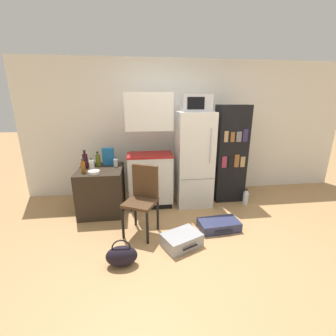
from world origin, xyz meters
TOP-DOWN VIEW (x-y plane):
  - ground_plane at (0.00, 0.00)m, footprint 24.00×24.00m
  - wall_back at (0.20, 2.00)m, footprint 6.40×0.10m
  - side_table at (-1.47, 1.20)m, footprint 0.71×0.79m
  - kitchen_hutch at (-0.64, 1.36)m, footprint 0.78×0.50m
  - refrigerator at (0.14, 1.31)m, footprint 0.61×0.60m
  - microwave at (0.13, 1.31)m, footprint 0.47×0.35m
  - bookshelf at (0.83, 1.42)m, footprint 0.54×0.38m
  - bottle_olive_oil at (-1.52, 1.38)m, footprint 0.08×0.08m
  - bottle_milk_white at (-1.59, 1.20)m, footprint 0.08×0.08m
  - bottle_clear_short at (-1.22, 1.30)m, footprint 0.07×0.07m
  - bottle_amber_beer at (-1.68, 1.02)m, footprint 0.07×0.07m
  - bottle_wine_dark at (-1.71, 1.30)m, footprint 0.08×0.08m
  - bowl at (-1.51, 0.95)m, footprint 0.18×0.18m
  - cereal_box at (-1.35, 1.42)m, footprint 0.19×0.07m
  - chair at (-0.78, 0.48)m, footprint 0.54×0.54m
  - suitcase_large_flat at (0.31, 0.38)m, footprint 0.61×0.39m
  - suitcase_small_flat at (-0.30, 0.05)m, footprint 0.57×0.50m
  - handbag at (-1.05, -0.22)m, footprint 0.36×0.20m
  - water_bottle_front at (1.09, 1.14)m, footprint 0.10×0.10m

SIDE VIEW (x-z plane):
  - ground_plane at x=0.00m, z-range 0.00..0.00m
  - suitcase_large_flat at x=0.31m, z-range 0.00..0.14m
  - suitcase_small_flat at x=-0.30m, z-range 0.00..0.17m
  - water_bottle_front at x=1.09m, z-range -0.02..0.27m
  - handbag at x=-1.05m, z-range -0.04..0.29m
  - side_table at x=-1.47m, z-range 0.00..0.75m
  - chair at x=-0.78m, z-range 0.09..1.06m
  - bowl at x=-1.51m, z-range 0.75..0.80m
  - bottle_clear_short at x=-1.22m, z-range 0.74..0.90m
  - refrigerator at x=0.14m, z-range 0.00..1.65m
  - bottle_milk_white at x=-1.59m, z-range 0.73..0.91m
  - bottle_amber_beer at x=-1.68m, z-range 0.73..0.95m
  - bottle_olive_oil at x=-1.52m, z-range 0.73..0.98m
  - bottle_wine_dark at x=-1.71m, z-range 0.72..1.02m
  - bookshelf at x=0.83m, z-range 0.00..1.76m
  - kitchen_hutch at x=-0.64m, z-range -0.09..1.86m
  - cereal_box at x=-1.35m, z-range 0.75..1.05m
  - wall_back at x=0.20m, z-range 0.00..2.56m
  - microwave at x=0.13m, z-range 1.65..1.92m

